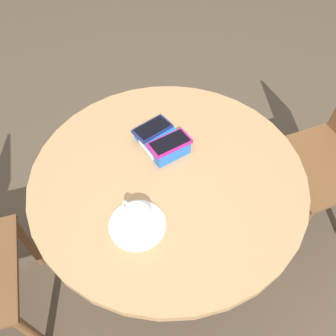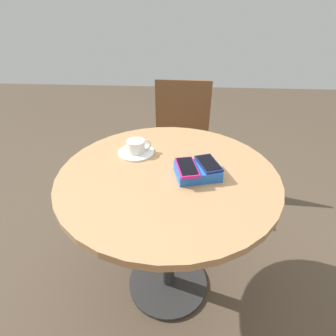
% 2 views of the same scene
% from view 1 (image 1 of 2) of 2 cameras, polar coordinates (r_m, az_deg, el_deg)
% --- Properties ---
extents(ground_plane, '(8.00, 8.00, 0.00)m').
position_cam_1_polar(ground_plane, '(1.75, 0.00, -16.22)').
color(ground_plane, brown).
extents(round_table, '(0.92, 0.92, 0.76)m').
position_cam_1_polar(round_table, '(1.20, 0.00, -4.86)').
color(round_table, '#2D2D2D').
rests_on(round_table, ground_plane).
extents(phone_box, '(0.20, 0.16, 0.04)m').
position_cam_1_polar(phone_box, '(1.15, -1.14, 4.73)').
color(phone_box, blue).
rests_on(phone_box, round_table).
extents(phone_navy, '(0.11, 0.15, 0.01)m').
position_cam_1_polar(phone_navy, '(1.16, -2.54, 6.93)').
color(phone_navy, navy).
rests_on(phone_navy, phone_box).
extents(phone_magenta, '(0.10, 0.16, 0.01)m').
position_cam_1_polar(phone_magenta, '(1.10, 0.32, 4.37)').
color(phone_magenta, '#D11975').
rests_on(phone_magenta, phone_box).
extents(saucer, '(0.17, 0.17, 0.01)m').
position_cam_1_polar(saucer, '(0.98, -5.33, -9.81)').
color(saucer, white).
rests_on(saucer, round_table).
extents(coffee_cup, '(0.11, 0.08, 0.06)m').
position_cam_1_polar(coffee_cup, '(0.95, -5.58, -8.73)').
color(coffee_cup, white).
rests_on(coffee_cup, saucer).
extents(chair_near_window, '(0.42, 0.42, 0.85)m').
position_cam_1_polar(chair_near_window, '(1.69, 26.49, 1.12)').
color(chair_near_window, brown).
rests_on(chair_near_window, ground_plane).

